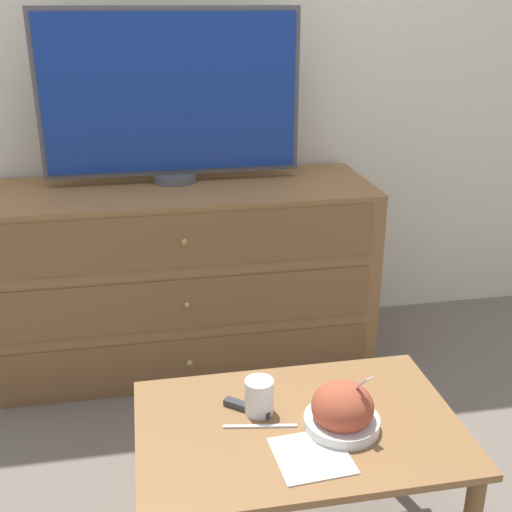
{
  "coord_description": "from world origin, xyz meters",
  "views": [
    {
      "loc": [
        -0.16,
        -2.79,
        1.47
      ],
      "look_at": [
        0.14,
        -1.18,
        0.81
      ],
      "focal_mm": 45.0,
      "sensor_mm": 36.0,
      "label": 1
    }
  ],
  "objects": [
    {
      "name": "ground_plane",
      "position": [
        0.0,
        0.0,
        0.0
      ],
      "size": [
        12.0,
        12.0,
        0.0
      ],
      "primitive_type": "plane",
      "color": "#70665B"
    },
    {
      "name": "dresser",
      "position": [
        -0.01,
        -0.3,
        0.39
      ],
      "size": [
        1.57,
        0.56,
        0.77
      ],
      "color": "olive",
      "rests_on": "ground_plane"
    },
    {
      "name": "remote_control",
      "position": [
        0.08,
        -1.39,
        0.47
      ],
      "size": [
        0.12,
        0.1,
        0.02
      ],
      "color": "#38383D",
      "rests_on": "coffee_table"
    },
    {
      "name": "wall_back",
      "position": [
        0.0,
        0.03,
        1.3
      ],
      "size": [
        12.0,
        0.05,
        2.6
      ],
      "color": "silver",
      "rests_on": "ground_plane"
    },
    {
      "name": "knife",
      "position": [
        0.1,
        -1.47,
        0.46
      ],
      "size": [
        0.19,
        0.04,
        0.01
      ],
      "color": "silver",
      "rests_on": "coffee_table"
    },
    {
      "name": "drink_cup",
      "position": [
        0.11,
        -1.41,
        0.5
      ],
      "size": [
        0.08,
        0.08,
        0.1
      ],
      "color": "#9E6638",
      "rests_on": "coffee_table"
    },
    {
      "name": "napkin",
      "position": [
        0.2,
        -1.6,
        0.46
      ],
      "size": [
        0.19,
        0.19,
        0.0
      ],
      "color": "silver",
      "rests_on": "coffee_table"
    },
    {
      "name": "tv",
      "position": [
        -0.02,
        -0.2,
        1.12
      ],
      "size": [
        1.03,
        0.18,
        0.68
      ],
      "color": "#515156",
      "rests_on": "dresser"
    },
    {
      "name": "coffee_table",
      "position": [
        0.2,
        -1.47,
        0.39
      ],
      "size": [
        0.83,
        0.54,
        0.46
      ],
      "color": "olive",
      "rests_on": "ground_plane"
    },
    {
      "name": "takeout_bowl",
      "position": [
        0.3,
        -1.51,
        0.51
      ],
      "size": [
        0.19,
        0.19,
        0.17
      ],
      "color": "silver",
      "rests_on": "coffee_table"
    }
  ]
}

